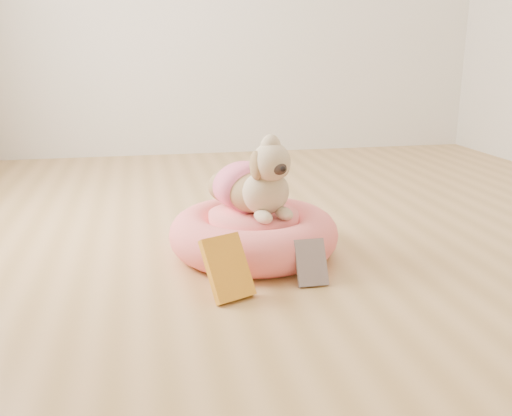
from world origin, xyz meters
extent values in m
plane|color=tan|center=(0.00, 0.00, 0.00)|extent=(4.50, 4.50, 0.00)
cylinder|color=#FF6A63|center=(-0.30, -0.11, 0.05)|extent=(0.51, 0.51, 0.11)
torus|color=#FF6A63|center=(-0.30, -0.11, 0.09)|extent=(0.70, 0.70, 0.18)
cylinder|color=#FF6A63|center=(-0.30, -0.11, 0.13)|extent=(0.37, 0.37, 0.09)
cube|color=yellow|center=(-0.47, -0.51, 0.10)|extent=(0.19, 0.19, 0.21)
cube|color=silver|center=(-0.15, -0.46, 0.08)|extent=(0.11, 0.10, 0.16)
camera|label=1|loc=(-0.73, -2.30, 0.83)|focal=40.00mm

